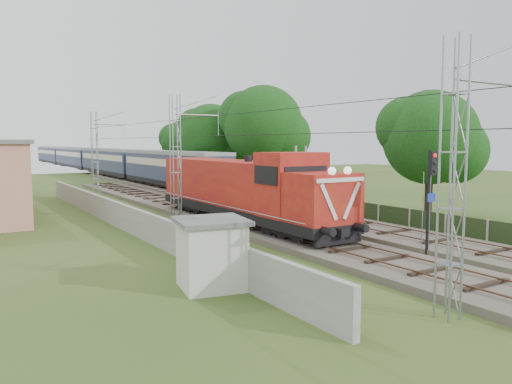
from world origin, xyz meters
TOP-DOWN VIEW (x-y plane):
  - ground at (0.00, 0.00)m, footprint 140.00×140.00m
  - track_main at (0.00, 7.00)m, footprint 4.20×70.00m
  - track_side at (5.00, 20.00)m, footprint 4.20×80.00m
  - catenary at (-2.95, 12.00)m, footprint 3.31×70.00m
  - boundary_wall at (-6.50, 12.00)m, footprint 0.25×40.00m
  - fence at (8.00, 3.00)m, footprint 0.12×32.00m
  - locomotive at (0.00, 8.71)m, footprint 3.09×17.63m
  - coach_rake at (5.00, 67.02)m, footprint 3.07×91.52m
  - signal_post at (2.94, -2.47)m, footprint 0.52×0.41m
  - relay_hut at (-7.40, -1.67)m, footprint 2.77×2.77m
  - tree_a at (12.43, 5.25)m, footprint 6.59×6.28m
  - tree_b at (11.63, 24.64)m, footprint 8.22×7.83m
  - tree_c at (9.34, 31.58)m, footprint 7.11×6.77m
  - tree_d at (11.93, 45.16)m, footprint 6.14×5.85m

SIDE VIEW (x-z plane):
  - ground at x=0.00m, z-range 0.00..0.00m
  - track_main at x=0.00m, z-range -0.04..0.41m
  - track_side at x=5.00m, z-range -0.04..0.41m
  - fence at x=8.00m, z-range 0.00..1.20m
  - boundary_wall at x=-6.50m, z-range 0.00..1.50m
  - relay_hut at x=-7.40m, z-range 0.01..2.46m
  - locomotive at x=0.00m, z-range 0.06..4.53m
  - coach_rake at x=5.00m, z-range 0.77..4.31m
  - signal_post at x=2.94m, z-range 0.89..5.63m
  - catenary at x=-2.95m, z-range 0.05..8.05m
  - tree_d at x=11.93m, z-range 0.98..8.95m
  - tree_a at x=12.43m, z-range 1.06..9.60m
  - tree_c at x=9.34m, z-range 1.14..10.35m
  - tree_b at x=11.63m, z-range 1.32..11.98m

